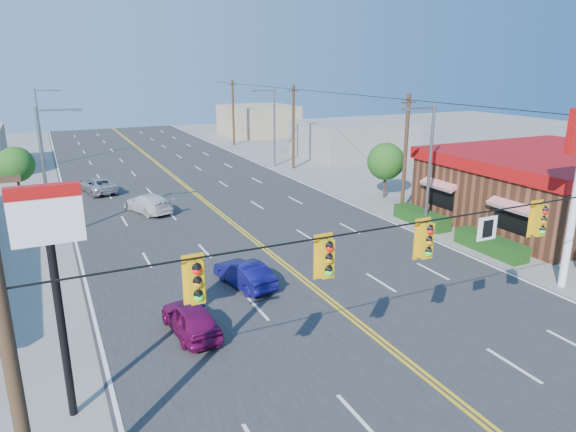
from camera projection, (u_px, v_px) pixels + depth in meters
name	position (u px, v px, depth m)	size (l,w,h in m)	color
ground	(442.00, 391.00, 16.84)	(160.00, 160.00, 0.00)	gray
road	(235.00, 225.00, 34.14)	(20.00, 120.00, 0.06)	#2D2D30
signal_span	(453.00, 252.00, 15.41)	(24.32, 0.34, 9.00)	#47301E
kfc	(551.00, 186.00, 34.78)	(16.30, 12.40, 4.70)	brown
pizza_hut_sign	(52.00, 256.00, 14.28)	(1.90, 0.30, 6.85)	black
streetlight_se	(428.00, 161.00, 32.14)	(2.55, 0.25, 8.00)	gray
streetlight_ne	(273.00, 123.00, 52.90)	(2.55, 0.25, 8.00)	gray
streetlight_sw	(47.00, 167.00, 30.13)	(2.55, 0.25, 8.00)	gray
streetlight_nw	(41.00, 123.00, 52.63)	(2.55, 0.25, 8.00)	gray
utility_pole_near	(405.00, 154.00, 36.27)	(0.28, 0.28, 8.40)	#47301E
utility_pole_mid	(293.00, 127.00, 51.84)	(0.28, 0.28, 8.40)	#47301E
utility_pole_far	(233.00, 113.00, 67.42)	(0.28, 0.28, 8.40)	#47301E
tree_kfc_rear	(386.00, 161.00, 40.63)	(2.94, 2.94, 4.41)	#47301E
tree_west	(16.00, 165.00, 40.09)	(2.80, 2.80, 4.20)	#47301E
bld_east_mid	(353.00, 139.00, 59.98)	(12.00, 10.00, 4.00)	gray
bld_east_far	(258.00, 120.00, 77.72)	(10.00, 10.00, 4.40)	tan
car_magenta	(191.00, 320.00, 20.20)	(1.50, 3.73, 1.27)	#6E0C44
car_blue	(244.00, 275.00, 24.57)	(1.33, 3.82, 1.26)	#0F0E57
car_white	(148.00, 204.00, 36.90)	(1.88, 4.62, 1.34)	silver
car_silver	(98.00, 186.00, 42.53)	(2.10, 4.56, 1.27)	silver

